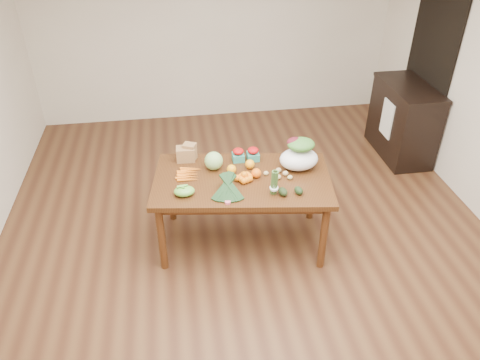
{
  "coord_description": "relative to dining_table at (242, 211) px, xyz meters",
  "views": [
    {
      "loc": [
        -0.63,
        -3.48,
        3.12
      ],
      "look_at": [
        -0.09,
        0.0,
        0.77
      ],
      "focal_mm": 35.0,
      "sensor_mm": 36.0,
      "label": 1
    }
  ],
  "objects": [
    {
      "name": "floor",
      "position": [
        0.06,
        -0.06,
        -0.38
      ],
      "size": [
        6.0,
        6.0,
        0.0
      ],
      "primitive_type": "plane",
      "color": "#56361D",
      "rests_on": "ground"
    },
    {
      "name": "room_walls",
      "position": [
        0.06,
        -0.06,
        0.97
      ],
      "size": [
        5.02,
        6.02,
        2.7
      ],
      "color": "silver",
      "rests_on": "floor"
    },
    {
      "name": "dining_table",
      "position": [
        0.0,
        0.0,
        0.0
      ],
      "size": [
        1.73,
        1.12,
        0.75
      ],
      "primitive_type": "cube",
      "rotation": [
        0.0,
        0.0,
        -0.14
      ],
      "color": "#43270F",
      "rests_on": "floor"
    },
    {
      "name": "doorway_dark",
      "position": [
        2.54,
        1.54,
        0.68
      ],
      "size": [
        0.02,
        1.0,
        2.1
      ],
      "primitive_type": "cube",
      "color": "black",
      "rests_on": "floor"
    },
    {
      "name": "cabinet",
      "position": [
        2.28,
        1.41,
        0.1
      ],
      "size": [
        0.52,
        1.02,
        0.94
      ],
      "primitive_type": "cube",
      "color": "black",
      "rests_on": "floor"
    },
    {
      "name": "dish_towel",
      "position": [
        2.02,
        1.34,
        0.18
      ],
      "size": [
        0.02,
        0.28,
        0.45
      ],
      "primitive_type": "cube",
      "color": "white",
      "rests_on": "cabinet"
    },
    {
      "name": "paper_bag",
      "position": [
        -0.49,
        0.4,
        0.46
      ],
      "size": [
        0.26,
        0.23,
        0.17
      ],
      "primitive_type": null,
      "rotation": [
        0.0,
        0.0,
        -0.14
      ],
      "color": "olive",
      "rests_on": "dining_table"
    },
    {
      "name": "cabbage",
      "position": [
        -0.24,
        0.2,
        0.46
      ],
      "size": [
        0.17,
        0.17,
        0.17
      ],
      "primitive_type": "sphere",
      "color": "#9AC471",
      "rests_on": "dining_table"
    },
    {
      "name": "strawberry_basket_a",
      "position": [
        0.01,
        0.32,
        0.43
      ],
      "size": [
        0.13,
        0.13,
        0.1
      ],
      "primitive_type": null,
      "rotation": [
        0.0,
        0.0,
        -0.14
      ],
      "color": "red",
      "rests_on": "dining_table"
    },
    {
      "name": "strawberry_basket_b",
      "position": [
        0.16,
        0.31,
        0.43
      ],
      "size": [
        0.13,
        0.13,
        0.1
      ],
      "primitive_type": null,
      "rotation": [
        0.0,
        0.0,
        -0.14
      ],
      "color": "red",
      "rests_on": "dining_table"
    },
    {
      "name": "orange_a",
      "position": [
        -0.09,
        0.1,
        0.42
      ],
      "size": [
        0.09,
        0.09,
        0.09
      ],
      "primitive_type": "sphere",
      "color": "#FDA10F",
      "rests_on": "dining_table"
    },
    {
      "name": "orange_b",
      "position": [
        0.1,
        0.16,
        0.42
      ],
      "size": [
        0.09,
        0.09,
        0.09
      ],
      "primitive_type": "sphere",
      "color": "#FFAB0F",
      "rests_on": "dining_table"
    },
    {
      "name": "orange_c",
      "position": [
        0.13,
        -0.0,
        0.42
      ],
      "size": [
        0.09,
        0.09,
        0.09
      ],
      "primitive_type": "sphere",
      "color": "orange",
      "rests_on": "dining_table"
    },
    {
      "name": "mandarin_cluster",
      "position": [
        0.01,
        -0.04,
        0.42
      ],
      "size": [
        0.2,
        0.2,
        0.1
      ],
      "primitive_type": null,
      "rotation": [
        0.0,
        0.0,
        -0.14
      ],
      "color": "orange",
      "rests_on": "dining_table"
    },
    {
      "name": "carrots",
      "position": [
        -0.48,
        0.12,
        0.39
      ],
      "size": [
        0.25,
        0.27,
        0.03
      ],
      "primitive_type": null,
      "rotation": [
        0.0,
        0.0,
        -0.14
      ],
      "color": "orange",
      "rests_on": "dining_table"
    },
    {
      "name": "snap_pea_bag",
      "position": [
        -0.54,
        -0.19,
        0.42
      ],
      "size": [
        0.18,
        0.14,
        0.08
      ],
      "primitive_type": "ellipsoid",
      "color": "#6BB63D",
      "rests_on": "dining_table"
    },
    {
      "name": "kale_bunch",
      "position": [
        -0.17,
        -0.27,
        0.45
      ],
      "size": [
        0.37,
        0.44,
        0.16
      ],
      "primitive_type": null,
      "rotation": [
        0.0,
        0.0,
        -0.14
      ],
      "color": "black",
      "rests_on": "dining_table"
    },
    {
      "name": "asparagus_bundle",
      "position": [
        0.23,
        -0.29,
        0.5
      ],
      "size": [
        0.1,
        0.13,
        0.26
      ],
      "primitive_type": null,
      "rotation": [
        0.15,
        0.0,
        -0.14
      ],
      "color": "#577D39",
      "rests_on": "dining_table"
    },
    {
      "name": "potato_a",
      "position": [
        0.23,
        0.02,
        0.4
      ],
      "size": [
        0.05,
        0.04,
        0.04
      ],
      "primitive_type": "ellipsoid",
      "color": "tan",
      "rests_on": "dining_table"
    },
    {
      "name": "potato_b",
      "position": [
        0.32,
        -0.07,
        0.4
      ],
      "size": [
        0.06,
        0.05,
        0.05
      ],
      "primitive_type": "ellipsoid",
      "color": "tan",
      "rests_on": "dining_table"
    },
    {
      "name": "potato_c",
      "position": [
        0.4,
        -0.02,
        0.4
      ],
      "size": [
        0.06,
        0.05,
        0.05
      ],
      "primitive_type": "ellipsoid",
      "color": "tan",
      "rests_on": "dining_table"
    },
    {
      "name": "potato_d",
      "position": [
        0.35,
        0.05,
        0.4
      ],
      "size": [
        0.05,
        0.05,
        0.05
      ],
      "primitive_type": "ellipsoid",
      "color": "tan",
      "rests_on": "dining_table"
    },
    {
      "name": "potato_e",
      "position": [
        0.43,
        -0.09,
        0.4
      ],
      "size": [
        0.05,
        0.04,
        0.04
      ],
      "primitive_type": "ellipsoid",
      "color": "tan",
      "rests_on": "dining_table"
    },
    {
      "name": "avocado_a",
      "position": [
        0.31,
        -0.32,
        0.41
      ],
      "size": [
        0.1,
        0.12,
        0.07
      ],
      "primitive_type": "ellipsoid",
      "rotation": [
        0.0,
        0.0,
        0.3
      ],
      "color": "black",
      "rests_on": "dining_table"
    },
    {
      "name": "avocado_b",
      "position": [
        0.45,
        -0.32,
        0.41
      ],
      "size": [
        0.09,
        0.11,
        0.07
      ],
      "primitive_type": "ellipsoid",
      "rotation": [
        0.0,
        0.0,
        0.3
      ],
      "color": "black",
      "rests_on": "dining_table"
    },
    {
      "name": "salad_bag",
      "position": [
        0.55,
        0.09,
        0.52
      ],
      "size": [
        0.4,
        0.32,
        0.28
      ],
      "primitive_type": null,
      "rotation": [
        0.0,
        0.0,
        -0.14
      ],
      "color": "white",
      "rests_on": "dining_table"
    }
  ]
}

